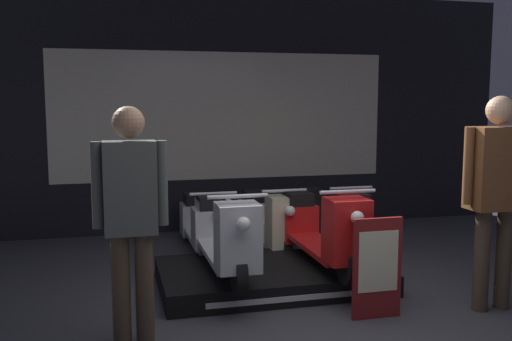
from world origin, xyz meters
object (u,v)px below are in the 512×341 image
Objects in this scene: scooter_display_right at (319,229)px; scooter_display_left at (222,234)px; scooter_backrow_0 at (204,224)px; person_right_browsing at (497,183)px; scooter_backrow_2 at (328,218)px; price_sign_board at (377,268)px; scooter_backrow_1 at (267,221)px; person_left_browsing at (131,210)px.

scooter_display_left is at bearing 180.00° from scooter_display_right.
scooter_backrow_0 is 0.99× the size of person_right_browsing.
scooter_display_left is 1.00× the size of scooter_backrow_2.
person_right_browsing is 2.17× the size of price_sign_board.
scooter_display_right is 1.00× the size of scooter_backrow_1.
person_right_browsing reaches higher than scooter_display_left.
scooter_backrow_0 is (0.04, 1.34, -0.19)m from scooter_display_left.
scooter_display_left is 0.95m from scooter_display_right.
scooter_backrow_0 is at bearing 131.00° from person_right_browsing.
scooter_backrow_1 is 1.00× the size of scooter_backrow_2.
person_left_browsing is at bearing -180.00° from person_right_browsing.
scooter_backrow_2 is (1.57, 1.34, -0.19)m from scooter_display_left.
scooter_display_right is at bearing -83.80° from scooter_backrow_1.
scooter_backrow_2 is at bearing 65.08° from scooter_display_right.
scooter_backrow_2 is 1.04× the size of person_left_browsing.
scooter_backrow_2 is (1.54, 0.00, 0.00)m from scooter_backrow_0.
scooter_display_left is 0.99× the size of person_right_browsing.
scooter_backrow_0 is 2.64m from person_left_browsing.
person_left_browsing is (-2.43, -2.39, 0.66)m from scooter_backrow_2.
scooter_backrow_1 is (0.77, 0.00, 0.00)m from scooter_backrow_0.
scooter_backrow_0 and scooter_backrow_1 have the same top height.
scooter_backrow_0 is at bearing 69.60° from person_left_browsing.
scooter_display_left reaches higher than scooter_backrow_2.
scooter_backrow_0 is 1.04× the size of person_left_browsing.
scooter_display_right is 1.66m from person_right_browsing.
person_right_browsing reaches higher than scooter_backrow_1.
scooter_display_left is 1.47m from price_sign_board.
person_right_browsing is (2.97, 0.00, 0.09)m from person_left_browsing.
scooter_backrow_2 is (0.62, 1.34, -0.19)m from scooter_display_right.
scooter_backrow_0 is at bearing 114.09° from price_sign_board.
scooter_display_left and scooter_display_right have the same top height.
person_right_browsing is at bearing 0.00° from person_left_browsing.
scooter_display_left is at bearing 137.36° from price_sign_board.
person_right_browsing reaches higher than scooter_display_right.
scooter_backrow_1 is (0.80, 1.34, -0.19)m from scooter_display_left.
scooter_backrow_2 is at bearing 102.76° from person_right_browsing.
price_sign_board reaches higher than scooter_backrow_2.
scooter_backrow_2 is at bearing 0.00° from scooter_backrow_1.
person_right_browsing is at bearing -61.28° from scooter_backrow_1.
scooter_backrow_2 is 2.39m from price_sign_board.
person_left_browsing is (-0.85, -1.05, 0.47)m from scooter_display_left.
person_right_browsing is (1.16, -1.05, 0.56)m from scooter_display_right.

